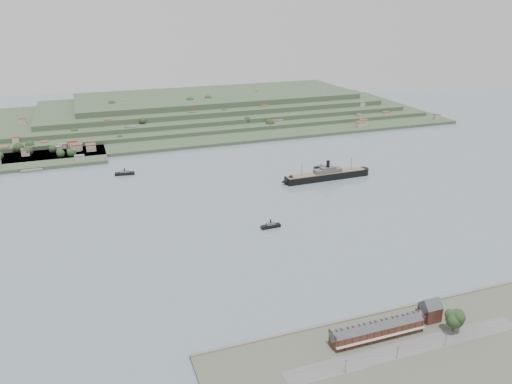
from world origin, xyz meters
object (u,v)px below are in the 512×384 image
object	(u,v)px
steamship	(324,176)
tugboat	(271,226)
gabled_building	(430,310)
terrace_row	(377,330)
fig_tree	(456,319)

from	to	relation	value
steamship	tugboat	size ratio (longest dim) A/B	6.04
gabled_building	terrace_row	bearing A→B (deg)	-173.88
tugboat	fig_tree	world-z (taller)	fig_tree
steamship	tugboat	world-z (taller)	steamship
gabled_building	tugboat	world-z (taller)	gabled_building
terrace_row	fig_tree	xyz separation A→B (m)	(43.34, -10.19, 3.59)
tugboat	gabled_building	bearing A→B (deg)	-74.94
tugboat	terrace_row	bearing A→B (deg)	-88.99
terrace_row	fig_tree	distance (m)	44.67
terrace_row	fig_tree	bearing A→B (deg)	-13.24
terrace_row	tugboat	xyz separation A→B (m)	(-2.71, 153.47, -5.03)
gabled_building	steamship	bearing A→B (deg)	77.43
tugboat	fig_tree	distance (m)	170.24
gabled_building	steamship	distance (m)	244.81
steamship	fig_tree	bearing A→B (deg)	-100.61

